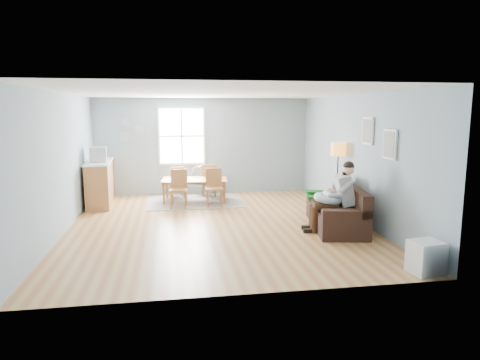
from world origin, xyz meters
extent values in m
cube|color=#A4633A|center=(0.00, 0.00, -0.04)|extent=(8.40, 9.40, 0.08)
cube|color=white|center=(0.00, 0.00, 3.00)|extent=(8.40, 9.40, 0.60)
cube|color=#899FB3|center=(0.00, 4.66, 1.35)|extent=(8.40, 0.08, 3.90)
cube|color=#899FB3|center=(0.00, -4.66, 1.35)|extent=(8.40, 0.08, 3.90)
cube|color=#899FB3|center=(4.16, 0.00, 1.35)|extent=(0.08, 9.40, 3.90)
cube|color=white|center=(-0.60, 3.47, 1.65)|extent=(1.32, 0.06, 1.62)
cube|color=white|center=(-0.60, 3.44, 1.65)|extent=(1.20, 0.02, 1.50)
cube|color=white|center=(-0.60, 3.43, 1.65)|extent=(1.20, 0.03, 0.04)
cube|color=white|center=(-0.60, 3.43, 1.65)|extent=(0.04, 0.03, 1.50)
cube|color=white|center=(2.97, -1.50, 1.75)|extent=(0.04, 0.44, 0.54)
cube|color=slate|center=(2.94, -1.50, 1.75)|extent=(0.01, 0.36, 0.46)
cube|color=white|center=(2.97, -0.60, 1.95)|extent=(0.04, 0.44, 0.54)
cube|color=slate|center=(2.94, -0.60, 1.95)|extent=(0.01, 0.36, 0.46)
cylinder|color=#889DA3|center=(-2.10, 3.47, 2.05)|extent=(0.24, 0.02, 0.24)
cylinder|color=#889DA3|center=(-1.75, 3.47, 1.85)|extent=(0.26, 0.02, 0.26)
cylinder|color=#889DA3|center=(-2.15, 3.47, 1.65)|extent=(0.28, 0.02, 0.28)
cube|color=black|center=(2.36, -0.60, 0.21)|extent=(1.24, 2.21, 0.42)
cube|color=black|center=(2.70, -0.66, 0.63)|extent=(0.56, 2.09, 0.43)
cube|color=black|center=(2.19, -1.53, 0.50)|extent=(0.92, 0.35, 0.16)
cube|color=black|center=(2.52, 0.33, 0.50)|extent=(0.92, 0.35, 0.16)
cube|color=#135718|center=(2.46, 0.09, 0.54)|extent=(1.12, 1.03, 0.04)
cube|color=tan|center=(2.73, -0.11, 0.76)|extent=(0.17, 0.49, 0.49)
cube|color=#959598|center=(2.40, -0.91, 0.83)|extent=(0.43, 0.51, 0.61)
sphere|color=#EBAF90|center=(2.46, -0.92, 1.24)|extent=(0.23, 0.23, 0.23)
sphere|color=black|center=(2.46, -0.92, 1.28)|extent=(0.22, 0.22, 0.22)
cylinder|color=#3D2616|center=(2.02, -0.96, 0.54)|extent=(0.49, 0.24, 0.16)
cylinder|color=#3D2616|center=(2.05, -0.73, 0.54)|extent=(0.49, 0.24, 0.16)
cylinder|color=#3D2616|center=(1.79, -0.92, 0.26)|extent=(0.13, 0.13, 0.52)
cylinder|color=#3D2616|center=(1.83, -0.70, 0.26)|extent=(0.13, 0.13, 0.52)
cube|color=black|center=(1.71, -0.91, 0.04)|extent=(0.26, 0.14, 0.08)
cube|color=black|center=(1.75, -0.68, 0.04)|extent=(0.26, 0.14, 0.08)
torus|color=#A4B7CD|center=(2.08, -0.85, 0.66)|extent=(0.69, 0.68, 0.23)
cylinder|color=silver|center=(2.08, -0.85, 0.73)|extent=(0.13, 0.29, 0.12)
sphere|color=#EBAF90|center=(2.09, -0.69, 0.74)|extent=(0.10, 0.10, 0.10)
cube|color=silver|center=(2.44, -0.42, 0.70)|extent=(0.29, 0.31, 0.36)
sphere|color=#EBAF90|center=(2.47, -0.43, 0.94)|extent=(0.17, 0.17, 0.17)
sphere|color=black|center=(2.47, -0.43, 0.97)|extent=(0.16, 0.16, 0.16)
cylinder|color=#E43783|center=(2.19, -0.42, 0.54)|extent=(0.31, 0.17, 0.09)
cylinder|color=#E43783|center=(2.23, -0.29, 0.54)|extent=(0.31, 0.17, 0.09)
cylinder|color=#E43783|center=(2.06, -0.38, 0.37)|extent=(0.08, 0.08, 0.30)
cylinder|color=#E43783|center=(2.10, -0.25, 0.37)|extent=(0.08, 0.08, 0.30)
cylinder|color=black|center=(2.80, 0.46, 0.02)|extent=(0.29, 0.29, 0.03)
cylinder|color=black|center=(2.80, 0.46, 0.72)|extent=(0.03, 0.03, 1.45)
cylinder|color=orange|center=(2.80, 0.46, 1.50)|extent=(0.33, 0.33, 0.29)
cube|color=silver|center=(2.70, -3.20, 0.24)|extent=(0.48, 0.44, 0.48)
cube|color=black|center=(2.51, -3.22, 0.24)|extent=(0.07, 0.33, 0.39)
cube|color=gray|center=(-0.32, 2.35, 0.01)|extent=(2.45, 1.88, 0.01)
imported|color=brown|center=(-0.32, 2.35, 0.30)|extent=(1.77, 1.11, 0.59)
cube|color=brown|center=(-0.75, 1.66, 0.45)|extent=(0.47, 0.47, 0.04)
cube|color=brown|center=(-0.73, 1.85, 0.70)|extent=(0.40, 0.08, 0.46)
cylinder|color=brown|center=(-0.94, 1.51, 0.23)|extent=(0.04, 0.04, 0.45)
cylinder|color=brown|center=(-0.60, 1.48, 0.23)|extent=(0.04, 0.04, 0.45)
cylinder|color=brown|center=(-0.90, 1.85, 0.23)|extent=(0.04, 0.04, 0.45)
cylinder|color=brown|center=(-0.56, 1.82, 0.23)|extent=(0.04, 0.04, 0.45)
cube|color=brown|center=(0.12, 1.68, 0.45)|extent=(0.43, 0.43, 0.04)
cube|color=brown|center=(0.13, 1.87, 0.71)|extent=(0.40, 0.05, 0.46)
cylinder|color=brown|center=(-0.05, 1.51, 0.23)|extent=(0.04, 0.04, 0.45)
cylinder|color=brown|center=(0.29, 1.50, 0.23)|extent=(0.04, 0.04, 0.45)
cylinder|color=brown|center=(-0.05, 1.85, 0.23)|extent=(0.04, 0.04, 0.45)
cylinder|color=brown|center=(0.30, 1.85, 0.23)|extent=(0.04, 0.04, 0.45)
cube|color=brown|center=(-0.77, 3.02, 0.42)|extent=(0.44, 0.44, 0.04)
cube|color=brown|center=(-0.74, 2.85, 0.65)|extent=(0.37, 0.09, 0.42)
cylinder|color=brown|center=(-0.64, 3.20, 0.21)|extent=(0.04, 0.04, 0.42)
cylinder|color=brown|center=(-0.95, 3.15, 0.21)|extent=(0.04, 0.04, 0.42)
cylinder|color=brown|center=(-0.59, 2.89, 0.21)|extent=(0.04, 0.04, 0.42)
cylinder|color=brown|center=(-0.90, 2.84, 0.21)|extent=(0.04, 0.04, 0.42)
cube|color=brown|center=(0.10, 3.04, 0.44)|extent=(0.42, 0.42, 0.04)
cube|color=brown|center=(0.11, 2.85, 0.68)|extent=(0.39, 0.05, 0.45)
cylinder|color=brown|center=(0.27, 3.20, 0.22)|extent=(0.04, 0.04, 0.44)
cylinder|color=brown|center=(-0.07, 3.20, 0.22)|extent=(0.04, 0.04, 0.44)
cylinder|color=brown|center=(0.27, 2.87, 0.22)|extent=(0.04, 0.04, 0.44)
cylinder|color=brown|center=(-0.06, 2.87, 0.22)|extent=(0.04, 0.04, 0.44)
cube|color=brown|center=(-2.70, 2.50, 0.54)|extent=(0.65, 1.97, 1.08)
cube|color=silver|center=(-2.70, 2.50, 1.09)|extent=(0.69, 2.01, 0.04)
cube|color=#A4A4A9|center=(-2.66, 2.12, 1.29)|extent=(0.42, 0.40, 0.36)
cube|color=black|center=(-2.84, 2.11, 1.29)|extent=(0.05, 0.30, 0.26)
cylinder|color=#A4A4A9|center=(-0.12, 3.10, 0.83)|extent=(0.18, 0.46, 0.04)
ellipsoid|color=beige|center=(-0.12, 3.10, 0.36)|extent=(0.34, 0.34, 0.21)
cylinder|color=#A4A4A9|center=(-0.12, 3.10, 0.59)|extent=(0.01, 0.01, 0.38)
cylinder|color=#A4A4A9|center=(-0.46, 2.93, 0.42)|extent=(0.37, 0.21, 0.83)
cylinder|color=#A4A4A9|center=(0.04, 2.77, 0.42)|extent=(0.20, 0.38, 0.83)
cylinder|color=#A4A4A9|center=(-0.29, 3.43, 0.42)|extent=(0.20, 0.38, 0.83)
cylinder|color=#A4A4A9|center=(0.21, 3.27, 0.42)|extent=(0.37, 0.21, 0.83)
camera|label=1|loc=(-0.93, -8.63, 2.34)|focal=32.00mm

